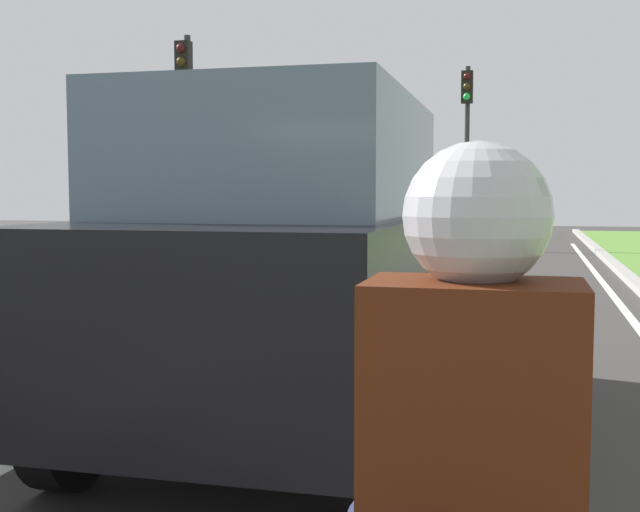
{
  "coord_description": "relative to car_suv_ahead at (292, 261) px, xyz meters",
  "views": [
    {
      "loc": [
        2.31,
        3.32,
        1.64
      ],
      "look_at": [
        0.89,
        8.67,
        1.2
      ],
      "focal_mm": 44.5,
      "sensor_mm": 36.0,
      "label": 1
    }
  ],
  "objects": [
    {
      "name": "car_suv_ahead",
      "position": [
        0.0,
        0.0,
        0.0
      ],
      "size": [
        2.03,
        4.53,
        2.28
      ],
      "rotation": [
        0.0,
        0.0,
        0.02
      ],
      "color": "black",
      "rests_on": "ground"
    },
    {
      "name": "ground_plane",
      "position": [
        -0.69,
        5.37,
        -1.17
      ],
      "size": [
        60.0,
        60.0,
        0.0
      ],
      "primitive_type": "plane",
      "color": "#383533"
    },
    {
      "name": "traffic_light_far_median",
      "position": [
        -0.2,
        17.69,
        2.39
      ],
      "size": [
        0.32,
        0.5,
        5.21
      ],
      "color": "#2D2D2D",
      "rests_on": "ground"
    },
    {
      "name": "lane_line_center",
      "position": [
        -1.39,
        5.37,
        -1.16
      ],
      "size": [
        0.12,
        32.0,
        0.01
      ],
      "primitive_type": "cube",
      "color": "silver",
      "rests_on": "ground"
    },
    {
      "name": "rider_person",
      "position": [
        1.52,
        -3.8,
        0.02
      ],
      "size": [
        0.5,
        0.4,
        1.16
      ],
      "rotation": [
        0.0,
        0.0,
        0.01
      ],
      "color": "#4C1E0C",
      "rests_on": "ground"
    },
    {
      "name": "lane_line_right_edge",
      "position": [
        2.91,
        5.37,
        -1.16
      ],
      "size": [
        0.12,
        32.0,
        0.01
      ],
      "primitive_type": "cube",
      "color": "silver",
      "rests_on": "ground"
    },
    {
      "name": "traffic_light_overhead_left",
      "position": [
        -5.62,
        10.62,
        2.27
      ],
      "size": [
        0.32,
        0.5,
        5.02
      ],
      "color": "#2D2D2D",
      "rests_on": "ground"
    }
  ]
}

